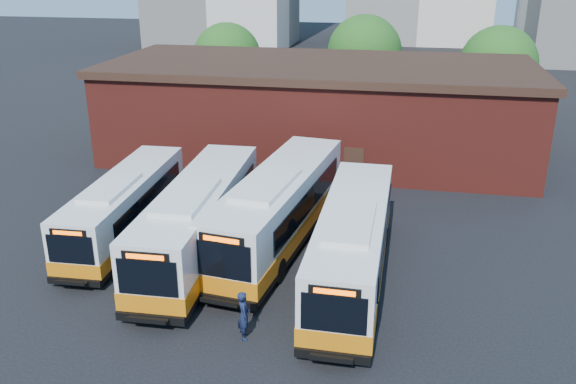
% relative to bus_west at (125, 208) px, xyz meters
% --- Properties ---
extents(ground, '(220.00, 220.00, 0.00)m').
position_rel_bus_west_xyz_m(ground, '(7.44, -4.85, -1.42)').
color(ground, black).
extents(bus_west, '(2.79, 11.60, 3.14)m').
position_rel_bus_west_xyz_m(bus_west, '(0.00, 0.00, 0.00)').
color(bus_west, silver).
rests_on(bus_west, ground).
extents(bus_midwest, '(3.09, 13.27, 3.59)m').
position_rel_bus_west_xyz_m(bus_midwest, '(4.27, -1.26, 0.21)').
color(bus_midwest, silver).
rests_on(bus_midwest, ground).
extents(bus_mideast, '(4.51, 13.78, 3.70)m').
position_rel_bus_west_xyz_m(bus_mideast, '(7.62, 0.57, 0.26)').
color(bus_mideast, silver).
rests_on(bus_mideast, ground).
extents(bus_east, '(2.81, 12.82, 3.48)m').
position_rel_bus_west_xyz_m(bus_east, '(11.44, -2.44, 0.15)').
color(bus_east, silver).
rests_on(bus_east, ground).
extents(transit_worker, '(0.67, 0.81, 1.90)m').
position_rel_bus_west_xyz_m(transit_worker, '(8.00, -7.46, -0.48)').
color(transit_worker, '#131A37').
rests_on(transit_worker, ground).
extents(depot_building, '(28.60, 12.60, 6.40)m').
position_rel_bus_west_xyz_m(depot_building, '(7.44, 15.15, 1.83)').
color(depot_building, maroon).
rests_on(depot_building, ground).
extents(tree_west, '(6.00, 6.00, 7.65)m').
position_rel_bus_west_xyz_m(tree_west, '(-2.56, 27.15, 3.22)').
color(tree_west, '#382314').
rests_on(tree_west, ground).
extents(tree_mid, '(6.56, 6.56, 8.36)m').
position_rel_bus_west_xyz_m(tree_mid, '(9.44, 29.15, 3.65)').
color(tree_mid, '#382314').
rests_on(tree_mid, ground).
extents(tree_east, '(6.24, 6.24, 7.96)m').
position_rel_bus_west_xyz_m(tree_east, '(20.44, 26.15, 3.41)').
color(tree_east, '#382314').
rests_on(tree_east, ground).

